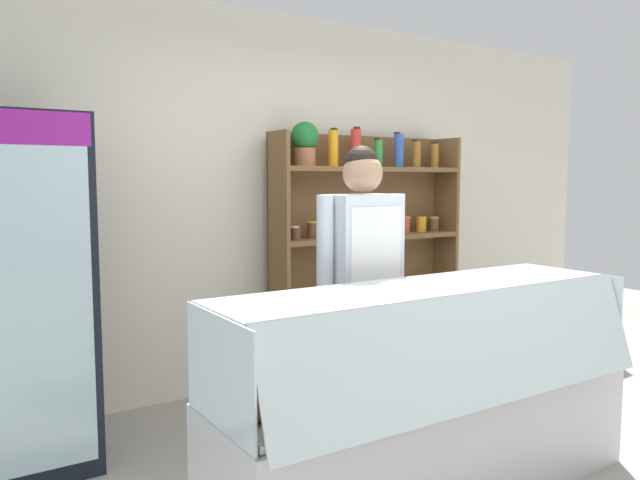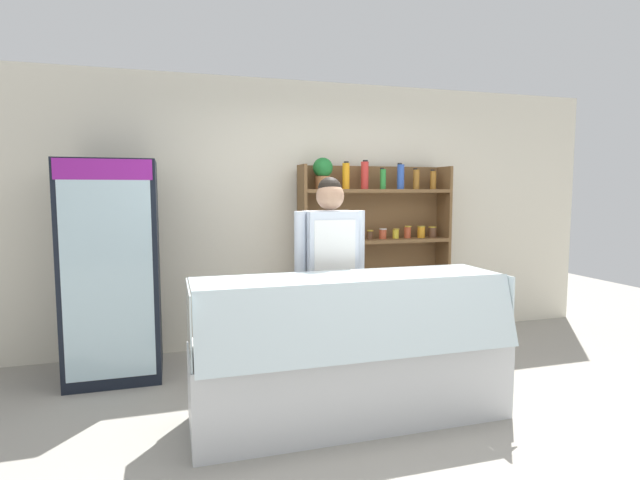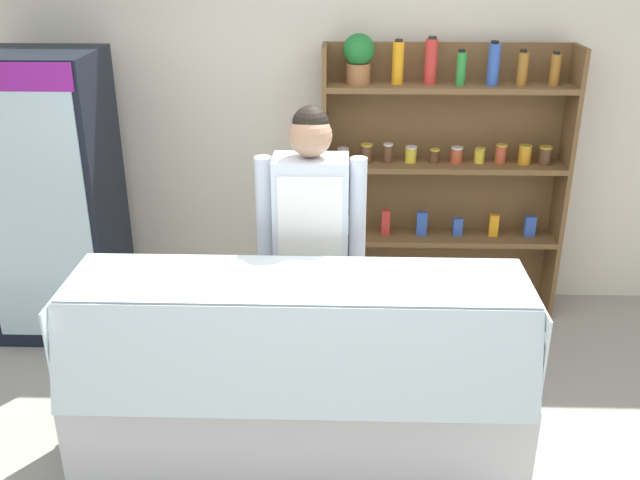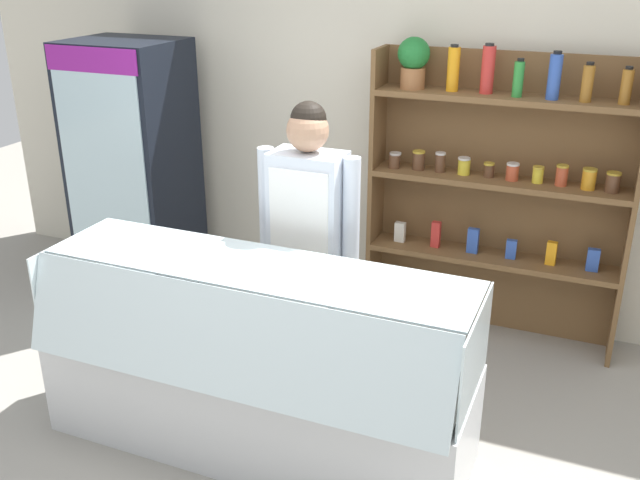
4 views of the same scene
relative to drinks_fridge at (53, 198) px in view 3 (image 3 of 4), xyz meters
name	(u,v)px [view 3 (image 3 of 4)]	position (x,y,z in m)	size (l,w,h in m)	color
ground_plane	(334,477)	(1.83, -1.46, -0.92)	(12.00, 12.00, 0.00)	gray
back_wall	(340,113)	(1.83, 0.58, 0.43)	(6.80, 0.10, 2.70)	silver
drinks_fridge	(53,198)	(0.00, 0.00, 0.00)	(0.75, 0.66, 1.84)	black
shelving_unit	(438,165)	(2.49, 0.35, 0.14)	(1.61, 0.29, 1.92)	brown
deli_display_case	(298,408)	(1.64, -1.33, -0.61)	(2.17, 0.73, 1.01)	silver
shop_clerk	(311,234)	(1.69, -0.74, 0.08)	(0.58, 0.25, 1.70)	#2D2D38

